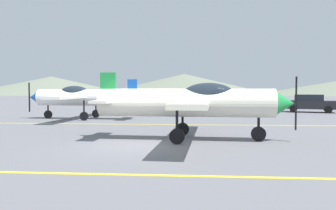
% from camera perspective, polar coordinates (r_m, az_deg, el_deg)
% --- Properties ---
extents(ground_plane, '(400.00, 400.00, 0.00)m').
position_cam_1_polar(ground_plane, '(12.56, -4.77, -6.71)').
color(ground_plane, slate).
extents(apron_line_near, '(80.00, 0.16, 0.01)m').
position_cam_1_polar(apron_line_near, '(8.24, -9.93, -11.66)').
color(apron_line_near, yellow).
rests_on(apron_line_near, ground_plane).
extents(apron_line_far, '(80.00, 0.16, 0.01)m').
position_cam_1_polar(apron_line_far, '(19.49, -1.42, -3.36)').
color(apron_line_far, yellow).
rests_on(apron_line_far, ground_plane).
extents(airplane_near, '(8.00, 9.21, 2.76)m').
position_cam_1_polar(airplane_near, '(13.45, 4.27, 0.56)').
color(airplane_near, silver).
rests_on(airplane_near, ground_plane).
extents(airplane_mid, '(7.99, 9.21, 2.76)m').
position_cam_1_polar(airplane_mid, '(23.95, -14.39, 1.38)').
color(airplane_mid, white).
rests_on(airplane_mid, ground_plane).
extents(car_sedan, '(4.65, 3.04, 1.62)m').
position_cam_1_polar(car_sedan, '(32.78, 23.22, 0.31)').
color(car_sedan, black).
rests_on(car_sedan, ground_plane).
extents(hill_left, '(73.10, 73.10, 8.25)m').
position_cam_1_polar(hill_left, '(162.03, -19.37, 3.19)').
color(hill_left, slate).
rests_on(hill_left, ground_plane).
extents(hill_centerleft, '(71.94, 71.94, 8.51)m').
position_cam_1_polar(hill_centerleft, '(134.18, 2.75, 3.54)').
color(hill_centerleft, slate).
rests_on(hill_centerleft, ground_plane).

